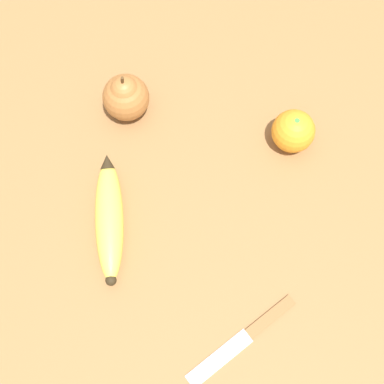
{
  "coord_description": "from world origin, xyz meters",
  "views": [
    {
      "loc": [
        -0.24,
        0.01,
        0.78
      ],
      "look_at": [
        0.05,
        -0.03,
        0.03
      ],
      "focal_mm": 50.0,
      "sensor_mm": 36.0,
      "label": 1
    }
  ],
  "objects_px": {
    "banana": "(109,218)",
    "orange": "(293,131)",
    "paring_knife": "(246,337)",
    "pear": "(126,96)"
  },
  "relations": [
    {
      "from": "banana",
      "to": "orange",
      "type": "distance_m",
      "value": 0.32
    },
    {
      "from": "banana",
      "to": "orange",
      "type": "xyz_separation_m",
      "value": [
        0.1,
        -0.3,
        0.01
      ]
    },
    {
      "from": "banana",
      "to": "pear",
      "type": "xyz_separation_m",
      "value": [
        0.19,
        -0.05,
        0.02
      ]
    },
    {
      "from": "banana",
      "to": "pear",
      "type": "relative_size",
      "value": 2.2
    },
    {
      "from": "orange",
      "to": "pear",
      "type": "relative_size",
      "value": 0.73
    },
    {
      "from": "pear",
      "to": "paring_knife",
      "type": "xyz_separation_m",
      "value": [
        -0.39,
        -0.13,
        -0.04
      ]
    },
    {
      "from": "banana",
      "to": "paring_knife",
      "type": "relative_size",
      "value": 1.19
    },
    {
      "from": "paring_knife",
      "to": "pear",
      "type": "bearing_deg",
      "value": -11.24
    },
    {
      "from": "banana",
      "to": "orange",
      "type": "height_order",
      "value": "orange"
    },
    {
      "from": "paring_knife",
      "to": "banana",
      "type": "bearing_deg",
      "value": 11.97
    }
  ]
}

